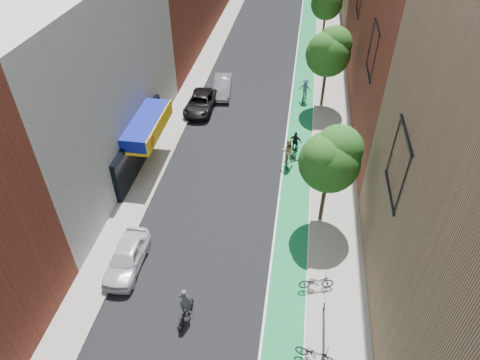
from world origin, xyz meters
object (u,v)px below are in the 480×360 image
at_px(parked_car_silver, 223,86).
at_px(cyclist_lane_near, 287,154).
at_px(parked_car_black, 201,103).
at_px(parked_car_white, 127,257).
at_px(cyclist_lane_far, 305,91).
at_px(cyclist_lead, 185,309).
at_px(cyclist_lane_mid, 295,147).

bearing_deg(parked_car_silver, cyclist_lane_near, -62.58).
distance_m(parked_car_black, parked_car_silver, 3.35).
distance_m(parked_car_white, cyclist_lane_far, 21.69).
xyz_separation_m(parked_car_white, parked_car_silver, (1.48, 20.04, 0.01)).
bearing_deg(cyclist_lead, cyclist_lane_near, -98.85).
bearing_deg(parked_car_white, cyclist_lane_far, 65.44).
bearing_deg(cyclist_lane_far, cyclist_lead, 92.52).
distance_m(parked_car_silver, cyclist_lead, 22.78).
relative_size(cyclist_lead, cyclist_lane_mid, 1.08).
height_order(cyclist_lead, cyclist_lane_near, cyclist_lane_near).
distance_m(parked_car_silver, cyclist_lane_mid, 10.84).
xyz_separation_m(parked_car_silver, cyclist_lane_far, (7.25, -0.18, 0.23)).
height_order(cyclist_lane_mid, cyclist_lane_far, cyclist_lane_far).
distance_m(parked_car_silver, cyclist_lane_near, 11.65).
height_order(parked_car_silver, cyclist_lane_far, cyclist_lane_far).
relative_size(cyclist_lead, cyclist_lane_near, 0.96).
distance_m(cyclist_lane_near, cyclist_lane_mid, 1.44).
distance_m(cyclist_lane_near, cyclist_lane_far, 9.61).
bearing_deg(parked_car_black, parked_car_white, -89.26).
relative_size(parked_car_black, parked_car_silver, 1.11).
height_order(parked_car_white, parked_car_black, parked_car_white).
relative_size(parked_car_white, cyclist_lane_far, 2.02).
bearing_deg(cyclist_lead, cyclist_lane_far, -93.96).
relative_size(parked_car_black, cyclist_lead, 2.31).
xyz_separation_m(parked_car_white, cyclist_lane_far, (8.72, 19.86, 0.24)).
xyz_separation_m(parked_car_white, cyclist_lane_mid, (8.31, 11.61, 0.00)).
xyz_separation_m(parked_car_black, cyclist_lane_far, (8.51, 2.92, 0.27)).
relative_size(parked_car_silver, cyclist_lane_mid, 2.25).
bearing_deg(parked_car_black, cyclist_lane_far, 20.42).
relative_size(parked_car_black, cyclist_lane_far, 2.36).
xyz_separation_m(parked_car_silver, cyclist_lane_near, (6.36, -9.75, 0.27)).
height_order(parked_car_silver, cyclist_lane_near, cyclist_lane_near).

